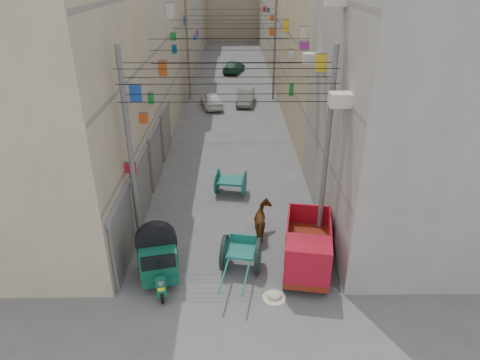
{
  "coord_description": "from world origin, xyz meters",
  "views": [
    {
      "loc": [
        0.21,
        -8.5,
        10.22
      ],
      "look_at": [
        0.42,
        6.5,
        2.77
      ],
      "focal_mm": 32.0,
      "sensor_mm": 36.0,
      "label": 1
    }
  ],
  "objects_px": {
    "distant_car_white": "(212,100)",
    "distant_car_green": "(234,67)",
    "feed_sack": "(274,295)",
    "horse": "(264,222)",
    "tonga_cart": "(241,254)",
    "mini_truck": "(307,254)",
    "auto_rickshaw": "(158,254)",
    "distant_car_grey": "(246,97)",
    "second_cart": "(231,182)"
  },
  "relations": [
    {
      "from": "tonga_cart",
      "to": "feed_sack",
      "type": "xyz_separation_m",
      "value": [
        1.12,
        -1.58,
        -0.58
      ]
    },
    {
      "from": "auto_rickshaw",
      "to": "mini_truck",
      "type": "relative_size",
      "value": 0.69
    },
    {
      "from": "second_cart",
      "to": "horse",
      "type": "bearing_deg",
      "value": -59.29
    },
    {
      "from": "distant_car_green",
      "to": "mini_truck",
      "type": "bearing_deg",
      "value": 108.97
    },
    {
      "from": "mini_truck",
      "to": "distant_car_white",
      "type": "xyz_separation_m",
      "value": [
        -4.44,
        21.41,
        -0.34
      ]
    },
    {
      "from": "mini_truck",
      "to": "feed_sack",
      "type": "relative_size",
      "value": 7.46
    },
    {
      "from": "second_cart",
      "to": "feed_sack",
      "type": "xyz_separation_m",
      "value": [
        1.54,
        -7.62,
        -0.55
      ]
    },
    {
      "from": "distant_car_white",
      "to": "auto_rickshaw",
      "type": "bearing_deg",
      "value": 74.96
    },
    {
      "from": "second_cart",
      "to": "distant_car_green",
      "type": "bearing_deg",
      "value": 100.46
    },
    {
      "from": "horse",
      "to": "distant_car_white",
      "type": "height_order",
      "value": "horse"
    },
    {
      "from": "second_cart",
      "to": "distant_car_grey",
      "type": "height_order",
      "value": "second_cart"
    },
    {
      "from": "feed_sack",
      "to": "distant_car_green",
      "type": "distance_m",
      "value": 35.66
    },
    {
      "from": "distant_car_grey",
      "to": "distant_car_green",
      "type": "height_order",
      "value": "distant_car_grey"
    },
    {
      "from": "distant_car_grey",
      "to": "feed_sack",
      "type": "bearing_deg",
      "value": -83.52
    },
    {
      "from": "tonga_cart",
      "to": "mini_truck",
      "type": "bearing_deg",
      "value": -0.09
    },
    {
      "from": "auto_rickshaw",
      "to": "distant_car_white",
      "type": "xyz_separation_m",
      "value": [
        0.94,
        21.46,
        -0.43
      ]
    },
    {
      "from": "feed_sack",
      "to": "horse",
      "type": "height_order",
      "value": "horse"
    },
    {
      "from": "distant_car_grey",
      "to": "distant_car_white",
      "type": "bearing_deg",
      "value": -155.13
    },
    {
      "from": "tonga_cart",
      "to": "distant_car_white",
      "type": "relative_size",
      "value": 0.86
    },
    {
      "from": "tonga_cart",
      "to": "distant_car_green",
      "type": "distance_m",
      "value": 34.04
    },
    {
      "from": "tonga_cart",
      "to": "feed_sack",
      "type": "bearing_deg",
      "value": -44.92
    },
    {
      "from": "mini_truck",
      "to": "auto_rickshaw",
      "type": "bearing_deg",
      "value": -169.66
    },
    {
      "from": "distant_car_white",
      "to": "distant_car_grey",
      "type": "height_order",
      "value": "distant_car_grey"
    },
    {
      "from": "auto_rickshaw",
      "to": "distant_car_white",
      "type": "relative_size",
      "value": 0.72
    },
    {
      "from": "second_cart",
      "to": "distant_car_white",
      "type": "relative_size",
      "value": 0.45
    },
    {
      "from": "auto_rickshaw",
      "to": "tonga_cart",
      "type": "relative_size",
      "value": 0.83
    },
    {
      "from": "mini_truck",
      "to": "distant_car_grey",
      "type": "bearing_deg",
      "value": 104.02
    },
    {
      "from": "second_cart",
      "to": "horse",
      "type": "distance_m",
      "value": 4.1
    },
    {
      "from": "mini_truck",
      "to": "distant_car_green",
      "type": "xyz_separation_m",
      "value": [
        -2.63,
        34.46,
        -0.36
      ]
    },
    {
      "from": "tonga_cart",
      "to": "distant_car_white",
      "type": "bearing_deg",
      "value": 105.43
    },
    {
      "from": "tonga_cart",
      "to": "distant_car_grey",
      "type": "distance_m",
      "value": 21.99
    },
    {
      "from": "distant_car_grey",
      "to": "auto_rickshaw",
      "type": "bearing_deg",
      "value": -93.89
    },
    {
      "from": "distant_car_white",
      "to": "distant_car_green",
      "type": "bearing_deg",
      "value": -110.41
    },
    {
      "from": "tonga_cart",
      "to": "horse",
      "type": "xyz_separation_m",
      "value": [
        0.97,
        2.19,
        0.02
      ]
    },
    {
      "from": "feed_sack",
      "to": "distant_car_grey",
      "type": "bearing_deg",
      "value": 90.95
    },
    {
      "from": "mini_truck",
      "to": "distant_car_white",
      "type": "bearing_deg",
      "value": 111.5
    },
    {
      "from": "auto_rickshaw",
      "to": "second_cart",
      "type": "distance_m",
      "value": 7.0
    },
    {
      "from": "auto_rickshaw",
      "to": "distant_car_white",
      "type": "distance_m",
      "value": 21.49
    },
    {
      "from": "auto_rickshaw",
      "to": "feed_sack",
      "type": "height_order",
      "value": "auto_rickshaw"
    },
    {
      "from": "horse",
      "to": "tonga_cart",
      "type": "bearing_deg",
      "value": 66.41
    },
    {
      "from": "mini_truck",
      "to": "second_cart",
      "type": "bearing_deg",
      "value": 123.3
    },
    {
      "from": "horse",
      "to": "distant_car_green",
      "type": "relative_size",
      "value": 0.41
    },
    {
      "from": "tonga_cart",
      "to": "horse",
      "type": "distance_m",
      "value": 2.39
    },
    {
      "from": "tonga_cart",
      "to": "second_cart",
      "type": "xyz_separation_m",
      "value": [
        -0.42,
        6.04,
        -0.03
      ]
    },
    {
      "from": "distant_car_grey",
      "to": "distant_car_green",
      "type": "bearing_deg",
      "value": 100.16
    },
    {
      "from": "auto_rickshaw",
      "to": "mini_truck",
      "type": "height_order",
      "value": "mini_truck"
    },
    {
      "from": "mini_truck",
      "to": "distant_car_green",
      "type": "distance_m",
      "value": 34.56
    },
    {
      "from": "distant_car_grey",
      "to": "tonga_cart",
      "type": "bearing_deg",
      "value": -86.37
    },
    {
      "from": "second_cart",
      "to": "distant_car_white",
      "type": "xyz_separation_m",
      "value": [
        -1.63,
        14.96,
        -0.06
      ]
    },
    {
      "from": "distant_car_grey",
      "to": "horse",
      "type": "bearing_deg",
      "value": -83.78
    }
  ]
}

